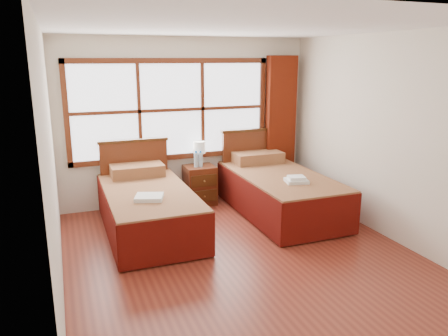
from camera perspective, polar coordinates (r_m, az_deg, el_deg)
name	(u,v)px	position (r m, az deg, el deg)	size (l,w,h in m)	color
floor	(242,255)	(5.30, 2.31, -11.32)	(4.50, 4.50, 0.00)	maroon
ceiling	(244,26)	(4.79, 2.63, 17.99)	(4.50, 4.50, 0.00)	white
wall_back	(187,122)	(6.97, -4.90, 6.06)	(4.00, 4.00, 0.00)	silver
wall_left	(51,163)	(4.50, -21.64, 0.57)	(4.50, 4.50, 0.00)	silver
wall_right	(387,137)	(5.95, 20.48, 3.80)	(4.50, 4.50, 0.00)	silver
window	(172,110)	(6.85, -6.87, 7.54)	(3.16, 0.06, 1.56)	white
curtain	(280,126)	(7.46, 7.37, 5.52)	(0.50, 0.16, 2.30)	#641A0A
bed_left	(148,206)	(6.00, -9.95, -4.97)	(1.12, 2.17, 1.09)	#42240D
bed_right	(278,190)	(6.63, 7.05, -2.89)	(1.17, 2.27, 1.14)	#42240D
nightstand	(200,185)	(6.98, -3.15, -2.23)	(0.47, 0.46, 0.62)	#5A2713
towels_left	(149,197)	(5.48, -9.75, -3.80)	(0.41, 0.38, 0.05)	white
towels_right	(296,180)	(6.11, 9.44, -1.53)	(0.35, 0.32, 0.09)	white
lamp	(199,148)	(6.97, -3.25, 2.61)	(0.19, 0.19, 0.37)	#B9833B
bottle_near	(196,160)	(6.82, -3.67, 1.09)	(0.07, 0.07, 0.26)	silver
bottle_far	(201,159)	(6.85, -3.08, 1.12)	(0.07, 0.07, 0.25)	silver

